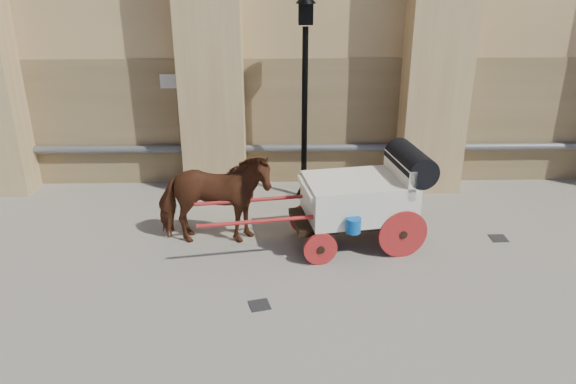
{
  "coord_description": "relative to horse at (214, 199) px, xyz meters",
  "views": [
    {
      "loc": [
        0.43,
        -8.82,
        5.2
      ],
      "look_at": [
        0.64,
        0.81,
        1.08
      ],
      "focal_mm": 35.0,
      "sensor_mm": 36.0,
      "label": 1
    }
  ],
  "objects": [
    {
      "name": "ground",
      "position": [
        0.76,
        -0.86,
        -0.92
      ],
      "size": [
        90.0,
        90.0,
        0.0
      ],
      "primitive_type": "plane",
      "color": "gray",
      "rests_on": "ground"
    },
    {
      "name": "horse",
      "position": [
        0.0,
        0.0,
        0.0
      ],
      "size": [
        1.02,
        2.19,
        1.84
      ],
      "primitive_type": "imported",
      "rotation": [
        0.0,
        0.0,
        1.58
      ],
      "color": "#582C1B",
      "rests_on": "ground"
    },
    {
      "name": "carriage",
      "position": [
        2.86,
        -0.07,
        0.1
      ],
      "size": [
        4.44,
        1.84,
        1.89
      ],
      "rotation": [
        0.0,
        0.0,
        0.17
      ],
      "color": "black",
      "rests_on": "ground"
    },
    {
      "name": "street_lamp",
      "position": [
        1.81,
        2.23,
        1.49
      ],
      "size": [
        0.42,
        0.42,
        4.51
      ],
      "color": "black",
      "rests_on": "ground"
    },
    {
      "name": "drain_grate_near",
      "position": [
        0.9,
        -2.14,
        -0.91
      ],
      "size": [
        0.39,
        0.39,
        0.01
      ],
      "primitive_type": "cube",
      "rotation": [
        0.0,
        0.0,
        0.25
      ],
      "color": "black",
      "rests_on": "ground"
    },
    {
      "name": "drain_grate_far",
      "position": [
        5.56,
        0.04,
        -0.91
      ],
      "size": [
        0.32,
        0.32,
        0.01
      ],
      "primitive_type": "cube",
      "rotation": [
        0.0,
        0.0,
        0.01
      ],
      "color": "black",
      "rests_on": "ground"
    }
  ]
}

